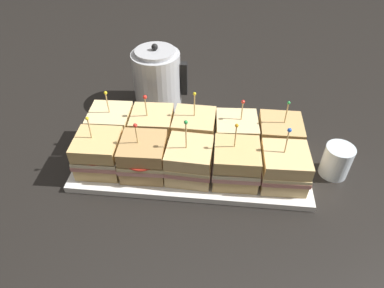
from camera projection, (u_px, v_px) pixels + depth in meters
ground_plane at (192, 163)px, 0.95m from camera, size 6.00×6.00×0.00m
serving_platter at (192, 161)px, 0.94m from camera, size 0.62×0.28×0.02m
sandwich_front_far_left at (99, 153)px, 0.88m from camera, size 0.12×0.12×0.16m
sandwich_front_left at (144, 157)px, 0.87m from camera, size 0.12×0.12×0.16m
sandwich_front_center at (189, 161)px, 0.86m from camera, size 0.12×0.12×0.18m
sandwich_front_right at (236, 164)px, 0.85m from camera, size 0.12×0.12×0.17m
sandwich_front_far_right at (284, 168)px, 0.84m from camera, size 0.12×0.12×0.17m
sandwich_back_far_left at (111, 126)px, 0.97m from camera, size 0.12×0.12×0.17m
sandwich_back_left at (153, 128)px, 0.96m from camera, size 0.12×0.12×0.16m
sandwich_back_center at (194, 131)px, 0.95m from camera, size 0.12×0.12×0.17m
sandwich_back_right at (236, 134)px, 0.94m from camera, size 0.12×0.12×0.15m
sandwich_back_far_right at (279, 137)px, 0.93m from camera, size 0.12×0.12×0.17m
kettle_steel at (157, 78)px, 1.11m from camera, size 0.18×0.15×0.21m
drinking_glass at (337, 161)px, 0.89m from camera, size 0.07×0.07×0.09m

